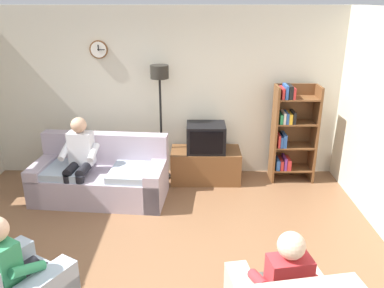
{
  "coord_description": "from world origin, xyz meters",
  "views": [
    {
      "loc": [
        0.48,
        -3.54,
        2.79
      ],
      "look_at": [
        0.45,
        1.1,
        1.06
      ],
      "focal_mm": 36.54,
      "sensor_mm": 36.0,
      "label": 1
    }
  ],
  "objects_px": {
    "couch": "(101,178)",
    "tv": "(206,138)",
    "floor_lamp": "(160,91)",
    "person_on_couch": "(79,156)",
    "bookshelf": "(291,132)",
    "person_in_right_armchair": "(283,281)",
    "tv_stand": "(206,165)",
    "person_in_left_armchair": "(12,265)"
  },
  "relations": [
    {
      "from": "tv",
      "to": "person_in_left_armchair",
      "type": "xyz_separation_m",
      "value": [
        -1.77,
        -2.95,
        -0.14
      ]
    },
    {
      "from": "person_on_couch",
      "to": "person_in_left_armchair",
      "type": "distance_m",
      "value": 2.28
    },
    {
      "from": "bookshelf",
      "to": "person_on_couch",
      "type": "bearing_deg",
      "value": -166.28
    },
    {
      "from": "bookshelf",
      "to": "floor_lamp",
      "type": "relative_size",
      "value": 0.85
    },
    {
      "from": "person_in_right_armchair",
      "to": "couch",
      "type": "bearing_deg",
      "value": 129.21
    },
    {
      "from": "person_in_right_armchair",
      "to": "person_on_couch",
      "type": "bearing_deg",
      "value": 133.67
    },
    {
      "from": "tv_stand",
      "to": "tv",
      "type": "height_order",
      "value": "tv"
    },
    {
      "from": "couch",
      "to": "person_in_right_armchair",
      "type": "height_order",
      "value": "person_in_right_armchair"
    },
    {
      "from": "person_on_couch",
      "to": "person_in_right_armchair",
      "type": "distance_m",
      "value": 3.42
    },
    {
      "from": "person_on_couch",
      "to": "couch",
      "type": "bearing_deg",
      "value": 23.42
    },
    {
      "from": "tv",
      "to": "person_in_left_armchair",
      "type": "height_order",
      "value": "person_in_left_armchair"
    },
    {
      "from": "floor_lamp",
      "to": "person_in_right_armchair",
      "type": "xyz_separation_m",
      "value": [
        1.26,
        -3.27,
        -0.85
      ]
    },
    {
      "from": "couch",
      "to": "tv",
      "type": "height_order",
      "value": "tv"
    },
    {
      "from": "bookshelf",
      "to": "floor_lamp",
      "type": "height_order",
      "value": "floor_lamp"
    },
    {
      "from": "tv",
      "to": "floor_lamp",
      "type": "xyz_separation_m",
      "value": [
        -0.71,
        0.12,
        0.71
      ]
    },
    {
      "from": "floor_lamp",
      "to": "person_on_couch",
      "type": "relative_size",
      "value": 1.49
    },
    {
      "from": "tv_stand",
      "to": "person_in_right_armchair",
      "type": "xyz_separation_m",
      "value": [
        0.55,
        -3.17,
        0.34
      ]
    },
    {
      "from": "couch",
      "to": "tv",
      "type": "bearing_deg",
      "value": 19.91
    },
    {
      "from": "couch",
      "to": "person_in_left_armchair",
      "type": "distance_m",
      "value": 2.41
    },
    {
      "from": "tv_stand",
      "to": "bookshelf",
      "type": "xyz_separation_m",
      "value": [
        1.35,
        0.07,
        0.55
      ]
    },
    {
      "from": "person_in_left_armchair",
      "to": "person_in_right_armchair",
      "type": "relative_size",
      "value": 1.0
    },
    {
      "from": "couch",
      "to": "floor_lamp",
      "type": "distance_m",
      "value": 1.57
    },
    {
      "from": "tv_stand",
      "to": "person_in_left_armchair",
      "type": "distance_m",
      "value": 3.48
    },
    {
      "from": "tv",
      "to": "person_on_couch",
      "type": "distance_m",
      "value": 1.93
    },
    {
      "from": "bookshelf",
      "to": "tv",
      "type": "bearing_deg",
      "value": -175.89
    },
    {
      "from": "bookshelf",
      "to": "floor_lamp",
      "type": "distance_m",
      "value": 2.15
    },
    {
      "from": "tv_stand",
      "to": "couch",
      "type": "bearing_deg",
      "value": -159.29
    },
    {
      "from": "floor_lamp",
      "to": "person_on_couch",
      "type": "xyz_separation_m",
      "value": [
        -1.1,
        -0.8,
        -0.75
      ]
    },
    {
      "from": "bookshelf",
      "to": "person_in_left_armchair",
      "type": "distance_m",
      "value": 4.36
    },
    {
      "from": "person_on_couch",
      "to": "tv_stand",
      "type": "bearing_deg",
      "value": 21.09
    },
    {
      "from": "person_in_left_armchair",
      "to": "person_in_right_armchair",
      "type": "bearing_deg",
      "value": -4.79
    },
    {
      "from": "couch",
      "to": "person_on_couch",
      "type": "relative_size",
      "value": 1.59
    },
    {
      "from": "person_in_left_armchair",
      "to": "bookshelf",
      "type": "bearing_deg",
      "value": 44.33
    },
    {
      "from": "couch",
      "to": "person_in_right_armchair",
      "type": "distance_m",
      "value": 3.34
    },
    {
      "from": "person_on_couch",
      "to": "person_in_left_armchair",
      "type": "relative_size",
      "value": 1.11
    },
    {
      "from": "floor_lamp",
      "to": "person_in_right_armchair",
      "type": "height_order",
      "value": "floor_lamp"
    },
    {
      "from": "bookshelf",
      "to": "person_in_left_armchair",
      "type": "relative_size",
      "value": 1.4
    },
    {
      "from": "tv_stand",
      "to": "person_in_right_armchair",
      "type": "bearing_deg",
      "value": -80.15
    },
    {
      "from": "tv",
      "to": "bookshelf",
      "type": "xyz_separation_m",
      "value": [
        1.35,
        0.1,
        0.07
      ]
    },
    {
      "from": "bookshelf",
      "to": "person_on_couch",
      "type": "xyz_separation_m",
      "value": [
        -3.15,
        -0.77,
        -0.11
      ]
    },
    {
      "from": "person_on_couch",
      "to": "floor_lamp",
      "type": "bearing_deg",
      "value": 35.96
    },
    {
      "from": "tv",
      "to": "floor_lamp",
      "type": "height_order",
      "value": "floor_lamp"
    }
  ]
}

